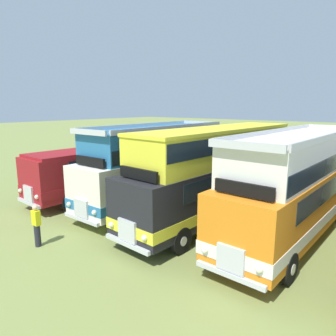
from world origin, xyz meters
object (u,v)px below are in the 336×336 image
(bus_first_in_row, at_px, (109,166))
(marshal_person, at_px, (37,225))
(bus_second_in_row, at_px, (157,163))
(bus_fourth_in_row, at_px, (299,182))
(bus_third_in_row, at_px, (217,169))

(bus_first_in_row, distance_m, marshal_person, 7.89)
(bus_second_in_row, distance_m, marshal_person, 7.38)
(bus_second_in_row, relative_size, bus_fourth_in_row, 0.92)
(bus_second_in_row, xyz_separation_m, bus_fourth_in_row, (7.54, 0.45, 0.00))
(marshal_person, bearing_deg, bus_third_in_row, 62.60)
(bus_second_in_row, distance_m, bus_fourth_in_row, 7.55)
(bus_first_in_row, relative_size, bus_second_in_row, 1.02)
(bus_third_in_row, bearing_deg, bus_first_in_row, -176.50)
(bus_third_in_row, distance_m, bus_fourth_in_row, 3.78)
(bus_fourth_in_row, bearing_deg, marshal_person, -134.65)
(bus_first_in_row, height_order, bus_fourth_in_row, bus_fourth_in_row)
(bus_first_in_row, height_order, bus_third_in_row, bus_third_in_row)
(bus_third_in_row, relative_size, marshal_person, 6.73)
(bus_second_in_row, relative_size, bus_third_in_row, 0.89)
(bus_first_in_row, distance_m, bus_fourth_in_row, 11.34)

